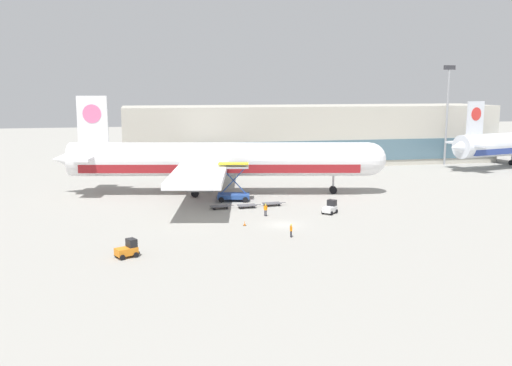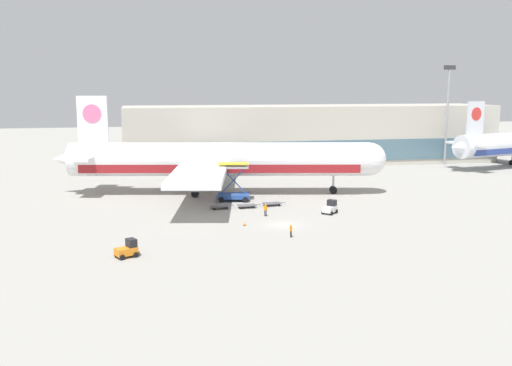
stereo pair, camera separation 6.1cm
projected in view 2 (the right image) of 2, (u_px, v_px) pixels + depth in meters
ground_plane at (283, 225)px, 77.38m from camera, size 400.00×400.00×0.00m
terminal_building at (312, 134)px, 139.17m from camera, size 90.00×18.20×14.00m
light_mast at (448, 108)px, 134.57m from camera, size 2.80×0.50×23.44m
airplane_main at (216, 161)px, 98.96m from camera, size 57.49×48.63×17.00m
scissor_lift_loader at (234, 187)px, 93.38m from camera, size 5.69×4.24×6.22m
baggage_tug_foreground at (330, 208)px, 84.13m from camera, size 2.74×2.72×2.00m
baggage_tug_mid at (128, 249)px, 62.64m from camera, size 2.81×2.44×2.00m
baggage_dolly_lead at (220, 206)px, 87.39m from camera, size 3.75×1.74×0.48m
baggage_dolly_second at (247, 205)px, 88.11m from camera, size 3.75×1.74×0.48m
baggage_dolly_third at (272, 203)px, 89.62m from camera, size 3.75×1.74×0.48m
ground_crew_near at (291, 230)px, 70.85m from camera, size 0.23×0.57×1.67m
ground_crew_far at (265, 209)px, 82.40m from camera, size 0.49×0.38×1.84m
traffic_cone_near at (245, 224)px, 76.86m from camera, size 0.40×0.40×0.62m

